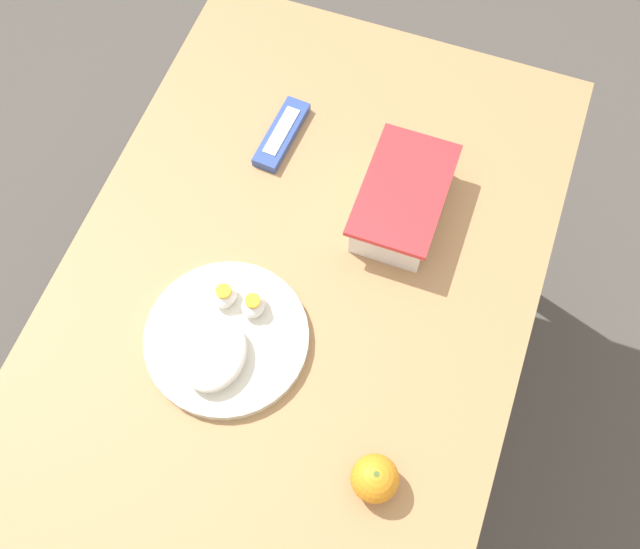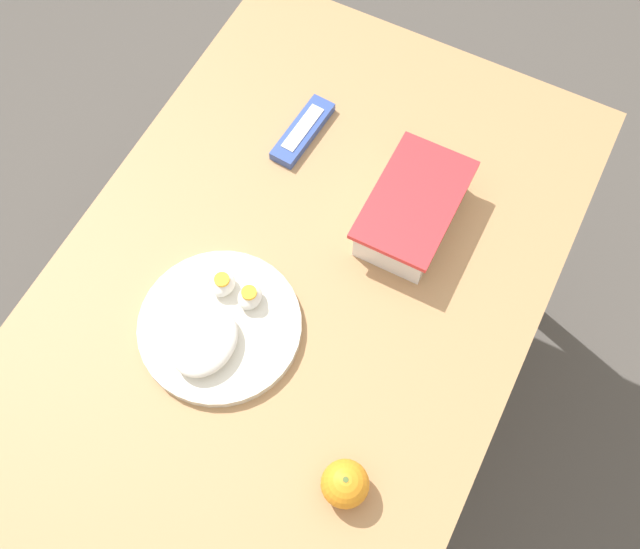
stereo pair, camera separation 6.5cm
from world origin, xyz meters
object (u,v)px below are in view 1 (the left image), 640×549
at_px(orange_fruit, 375,479).
at_px(rice_plate, 224,340).
at_px(candy_bar, 282,134).
at_px(food_container, 402,201).

bearing_deg(orange_fruit, rice_plate, -113.74).
relative_size(rice_plate, candy_bar, 1.67).
bearing_deg(food_container, orange_fruit, 12.17).
height_order(rice_plate, candy_bar, rice_plate).
xyz_separation_m(orange_fruit, candy_bar, (-0.52, -0.34, -0.03)).
xyz_separation_m(food_container, orange_fruit, (0.44, 0.10, 0.00)).
relative_size(food_container, candy_bar, 1.44).
distance_m(orange_fruit, rice_plate, 0.31).
height_order(food_container, candy_bar, food_container).
bearing_deg(rice_plate, food_container, 149.70).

